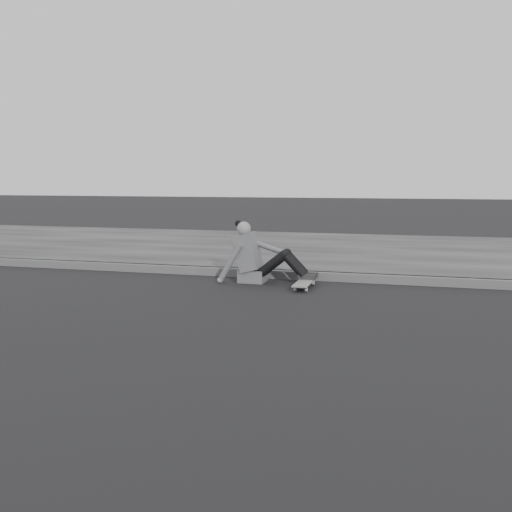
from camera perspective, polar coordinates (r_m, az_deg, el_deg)
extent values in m
plane|color=black|center=(5.72, 16.78, -7.38)|extent=(80.00, 80.00, 0.00)
cube|color=#4F4F4F|center=(8.23, 16.44, -2.39)|extent=(24.00, 0.16, 0.12)
cube|color=#363636|center=(11.22, 16.23, 0.23)|extent=(24.00, 6.00, 0.12)
cylinder|color=#AAA9A4|center=(7.49, 3.94, -3.32)|extent=(0.03, 0.05, 0.05)
cylinder|color=#AAA9A4|center=(7.46, 5.07, -3.37)|extent=(0.03, 0.05, 0.05)
cylinder|color=#AAA9A4|center=(7.99, 4.69, -2.63)|extent=(0.03, 0.05, 0.05)
cylinder|color=#AAA9A4|center=(7.97, 5.75, -2.68)|extent=(0.03, 0.05, 0.05)
cube|color=#313134|center=(7.47, 4.51, -3.14)|extent=(0.16, 0.04, 0.03)
cube|color=#313134|center=(7.97, 5.22, -2.46)|extent=(0.16, 0.04, 0.03)
cube|color=slate|center=(7.72, 4.88, -2.60)|extent=(0.20, 0.78, 0.02)
cube|color=#555558|center=(8.14, -0.34, -1.97)|extent=(0.36, 0.34, 0.18)
cube|color=#555558|center=(8.11, -0.82, 0.42)|extent=(0.37, 0.40, 0.57)
cube|color=#555558|center=(8.13, -1.70, 1.29)|extent=(0.14, 0.30, 0.20)
cylinder|color=gray|center=(8.09, -1.16, 2.12)|extent=(0.09, 0.09, 0.08)
sphere|color=gray|center=(8.09, -1.23, 2.75)|extent=(0.20, 0.20, 0.20)
sphere|color=black|center=(8.13, -1.80, 3.27)|extent=(0.09, 0.09, 0.09)
cylinder|color=black|center=(7.94, 1.67, -0.79)|extent=(0.43, 0.13, 0.39)
cylinder|color=black|center=(8.11, 1.97, -0.61)|extent=(0.43, 0.13, 0.39)
cylinder|color=black|center=(7.87, 3.79, -0.91)|extent=(0.35, 0.11, 0.36)
cylinder|color=black|center=(8.05, 4.05, -0.73)|extent=(0.35, 0.11, 0.36)
sphere|color=black|center=(7.88, 2.84, 0.13)|extent=(0.13, 0.13, 0.13)
sphere|color=black|center=(8.06, 3.12, 0.29)|extent=(0.13, 0.13, 0.13)
cube|color=#262626|center=(7.86, 5.10, -2.09)|extent=(0.24, 0.08, 0.07)
cube|color=#262626|center=(8.04, 5.33, -1.88)|extent=(0.24, 0.08, 0.07)
cylinder|color=#555558|center=(7.98, -2.62, -0.71)|extent=(0.38, 0.08, 0.58)
sphere|color=gray|center=(8.06, -3.64, -2.44)|extent=(0.08, 0.08, 0.08)
cylinder|color=#555558|center=(8.19, 1.11, 0.92)|extent=(0.48, 0.08, 0.21)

